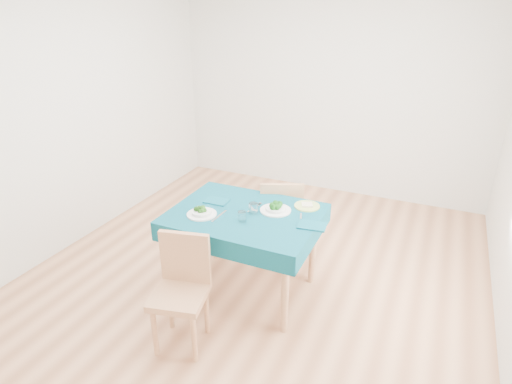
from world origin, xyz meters
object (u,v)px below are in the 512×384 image
at_px(chair_far, 281,211).
at_px(side_plate, 307,206).
at_px(table, 245,253).
at_px(chair_near, 179,292).
at_px(bowl_far, 276,207).
at_px(bowl_near, 202,211).

distance_m(chair_far, side_plate, 0.56).
bearing_deg(side_plate, chair_far, 137.20).
relative_size(table, chair_near, 1.29).
height_order(chair_near, bowl_far, chair_near).
distance_m(table, bowl_near, 0.54).
relative_size(chair_far, side_plate, 4.56).
relative_size(bowl_near, bowl_far, 0.95).
bearing_deg(side_plate, chair_near, -117.37).
height_order(table, bowl_far, bowl_far).
bearing_deg(chair_near, side_plate, 49.68).
bearing_deg(bowl_near, table, 30.12).
bearing_deg(bowl_near, bowl_far, 31.03).
bearing_deg(chair_far, bowl_near, 43.20).
relative_size(chair_near, bowl_near, 3.82).
relative_size(table, bowl_far, 4.66).
xyz_separation_m(table, bowl_far, (0.22, 0.14, 0.42)).
bearing_deg(bowl_far, chair_near, -111.38).
distance_m(chair_near, bowl_near, 0.71).
distance_m(bowl_far, side_plate, 0.28).
relative_size(table, chair_far, 1.21).
relative_size(bowl_near, side_plate, 1.12).
distance_m(table, bowl_far, 0.49).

